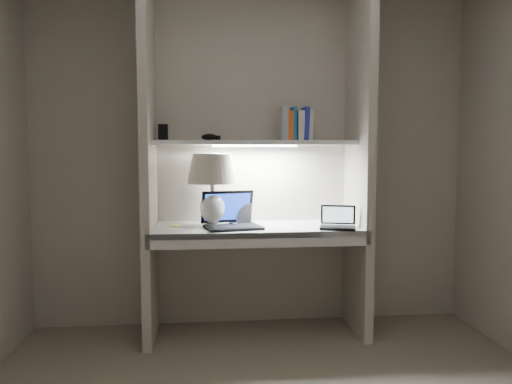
{
  "coord_description": "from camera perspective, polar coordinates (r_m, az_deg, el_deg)",
  "views": [
    {
      "loc": [
        -0.35,
        -2.19,
        1.3
      ],
      "look_at": [
        -0.02,
        1.05,
        1.02
      ],
      "focal_mm": 35.0,
      "sensor_mm": 36.0,
      "label": 1
    }
  ],
  "objects": [
    {
      "name": "back_wall",
      "position": [
        3.71,
        -0.42,
        4.08
      ],
      "size": [
        3.2,
        0.01,
        2.5
      ],
      "primitive_type": "cube",
      "color": "beige",
      "rests_on": "floor"
    },
    {
      "name": "alcove_panel_right",
      "position": [
        3.58,
        11.73,
        3.95
      ],
      "size": [
        0.06,
        0.55,
        2.5
      ],
      "primitive_type": "cube",
      "color": "beige",
      "rests_on": "floor"
    },
    {
      "name": "mouse",
      "position": [
        3.46,
        -2.59,
        -3.7
      ],
      "size": [
        0.1,
        0.07,
        0.03
      ],
      "primitive_type": "ellipsoid",
      "rotation": [
        0.0,
        0.0,
        0.17
      ],
      "color": "black",
      "rests_on": "desk"
    },
    {
      "name": "book_row",
      "position": [
        3.59,
        4.55,
        7.66
      ],
      "size": [
        0.22,
        0.16,
        0.24
      ],
      "color": "silver",
      "rests_on": "shelf"
    },
    {
      "name": "table_lamp",
      "position": [
        3.46,
        -5.02,
        1.69
      ],
      "size": [
        0.34,
        0.34,
        0.5
      ],
      "color": "white",
      "rests_on": "desk"
    },
    {
      "name": "desk",
      "position": [
        3.48,
        0.01,
        -4.24
      ],
      "size": [
        1.4,
        0.55,
        0.04
      ],
      "primitive_type": "cube",
      "color": "white",
      "rests_on": "alcove_panel_left"
    },
    {
      "name": "laptop_netbook",
      "position": [
        3.42,
        9.33,
        -3.51
      ],
      "size": [
        0.28,
        0.26,
        0.15
      ],
      "rotation": [
        0.0,
        0.0,
        -0.28
      ],
      "color": "black",
      "rests_on": "desk"
    },
    {
      "name": "shelf_box",
      "position": [
        3.57,
        -10.56,
        6.72
      ],
      "size": [
        0.07,
        0.05,
        0.11
      ],
      "primitive_type": "cube",
      "rotation": [
        0.0,
        0.0,
        0.0
      ],
      "color": "black",
      "rests_on": "shelf"
    },
    {
      "name": "desk_apron",
      "position": [
        3.23,
        0.48,
        -5.5
      ],
      "size": [
        1.46,
        0.03,
        0.1
      ],
      "primitive_type": "cube",
      "color": "silver",
      "rests_on": "desk"
    },
    {
      "name": "sticky_note",
      "position": [
        3.51,
        -9.23,
        -3.87
      ],
      "size": [
        0.09,
        0.09,
        0.0
      ],
      "primitive_type": "cube",
      "rotation": [
        0.0,
        0.0,
        0.19
      ],
      "color": "#FFFE35",
      "rests_on": "desk"
    },
    {
      "name": "alcove_panel_left",
      "position": [
        3.44,
        -12.2,
        3.91
      ],
      "size": [
        0.06,
        0.55,
        2.5
      ],
      "primitive_type": "cube",
      "color": "beige",
      "rests_on": "floor"
    },
    {
      "name": "shelf",
      "position": [
        3.53,
        -0.14,
        5.66
      ],
      "size": [
        1.4,
        0.36,
        0.03
      ],
      "primitive_type": "cube",
      "color": "silver",
      "rests_on": "back_wall"
    },
    {
      "name": "speaker",
      "position": [
        3.57,
        -1.39,
        -2.45
      ],
      "size": [
        0.12,
        0.09,
        0.15
      ],
      "primitive_type": "cube",
      "rotation": [
        0.0,
        0.0,
        -0.09
      ],
      "color": "silver",
      "rests_on": "desk"
    },
    {
      "name": "cable_coil",
      "position": [
        3.42,
        -0.73,
        -3.98
      ],
      "size": [
        0.09,
        0.09,
        0.01
      ],
      "primitive_type": "torus",
      "rotation": [
        0.0,
        0.0,
        -0.03
      ],
      "color": "black",
      "rests_on": "desk"
    },
    {
      "name": "laptop_main",
      "position": [
        3.42,
        -2.88,
        -3.14
      ],
      "size": [
        0.43,
        0.39,
        0.25
      ],
      "rotation": [
        0.0,
        0.0,
        0.21
      ],
      "color": "black",
      "rests_on": "desk"
    },
    {
      "name": "strip_light",
      "position": [
        3.53,
        -0.14,
        5.31
      ],
      "size": [
        0.6,
        0.04,
        0.02
      ],
      "primitive_type": "cube",
      "color": "white",
      "rests_on": "shelf"
    },
    {
      "name": "shelf_gadget",
      "position": [
        3.6,
        -5.36,
        6.27
      ],
      "size": [
        0.13,
        0.1,
        0.05
      ],
      "primitive_type": "ellipsoid",
      "rotation": [
        0.0,
        0.0,
        -0.18
      ],
      "color": "black",
      "rests_on": "shelf"
    }
  ]
}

